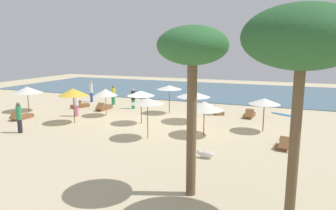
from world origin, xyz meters
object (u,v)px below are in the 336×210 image
Objects in this scene: lounger_0 at (284,144)px; person_1 at (19,117)px; lounger_3 at (249,115)px; person_0 at (133,99)px; umbrella_4 at (204,106)px; lounger_1 at (218,112)px; umbrella_1 at (73,92)px; lounger_4 at (22,117)px; umbrella_3 at (194,94)px; palm_2 at (302,40)px; person_2 at (76,103)px; palm_0 at (193,51)px; person_4 at (113,95)px; dog at (205,154)px; surfboard at (285,115)px; lounger_5 at (80,106)px; umbrella_0 at (27,90)px; person_5 at (91,91)px; umbrella_5 at (264,101)px; umbrella_7 at (169,87)px; lounger_2 at (104,108)px; umbrella_6 at (147,101)px; umbrella_8 at (141,93)px; umbrella_2 at (105,92)px.

person_1 is at bearing -168.81° from lounger_0.
lounger_3 is 9.38m from person_0.
umbrella_4 reaches higher than lounger_1.
lounger_4 is at bearing -174.23° from umbrella_1.
umbrella_4 is at bearing 171.26° from lounger_0.
palm_2 reaches higher than umbrella_3.
palm_2 reaches higher than person_2.
palm_0 reaches higher than lounger_4.
lounger_3 is at bearing -3.59° from person_4.
dog is 11.61m from surfboard.
palm_2 is at bearing -36.57° from lounger_5.
lounger_1 is at bearing -163.90° from surfboard.
person_2 is at bearing -1.33° from umbrella_0.
dog is (11.32, -0.14, -0.75)m from person_1.
umbrella_1 reaches higher than person_0.
umbrella_3 is 7.56m from surfboard.
palm_2 is at bearing -29.62° from umbrella_1.
umbrella_1 is 1.40× the size of person_4.
person_0 is 0.29× the size of palm_0.
palm_2 is 7.66× the size of dog.
lounger_5 is at bearing -163.50° from person_0.
person_5 is at bearing 139.12° from palm_2.
umbrella_5 is at bearing 99.11° from palm_2.
person_5 is 0.34× the size of palm_0.
umbrella_7 reaches higher than lounger_2.
palm_0 reaches higher than umbrella_6.
palm_2 is at bearing -88.01° from surfboard.
lounger_5 is (-2.39, 0.06, 0.00)m from lounger_2.
person_2 reaches higher than surfboard.
umbrella_4 is at bearing -107.61° from lounger_3.
lounger_0 is (7.09, 1.12, -1.94)m from umbrella_6.
person_1 is at bearing 162.19° from palm_0.
umbrella_8 is 9.33m from lounger_0.
lounger_0 is 0.28× the size of palm_2.
person_1 is (-2.16, -5.91, -0.81)m from umbrella_2.
umbrella_4 is 2.76× the size of dog.
person_1 is (-0.73, -7.76, 0.77)m from lounger_2.
umbrella_3 is 4.73m from umbrella_5.
palm_2 is (6.29, -11.02, 3.31)m from umbrella_3.
umbrella_8 is 2.73× the size of dog.
umbrella_4 is 1.17× the size of person_2.
umbrella_4 is 9.40m from person_0.
umbrella_1 is at bearing -56.39° from lounger_5.
person_4 is 0.85× the size of person_5.
umbrella_4 is 0.36× the size of palm_2.
lounger_3 is 0.94× the size of person_1.
umbrella_8 is (-3.04, -1.79, 0.14)m from umbrella_3.
umbrella_4 is 1.00× the size of surfboard.
person_0 is (-9.36, -0.21, 0.66)m from lounger_3.
palm_2 is (4.74, -8.08, 3.47)m from umbrella_4.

